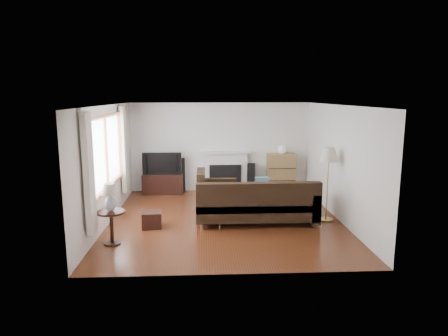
{
  "coord_description": "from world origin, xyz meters",
  "views": [
    {
      "loc": [
        -0.44,
        -8.46,
        2.71
      ],
      "look_at": [
        0.0,
        0.3,
        1.1
      ],
      "focal_mm": 32.0,
      "sensor_mm": 36.0,
      "label": 1
    }
  ],
  "objects_px": {
    "floor_lamp": "(328,184)",
    "side_table": "(112,228)",
    "tv_stand": "(163,183)",
    "coffee_table": "(247,197)",
    "bookshelf": "(281,173)",
    "sectional_sofa": "(256,202)"
  },
  "relations": [
    {
      "from": "coffee_table",
      "to": "side_table",
      "type": "bearing_deg",
      "value": -146.38
    },
    {
      "from": "floor_lamp",
      "to": "side_table",
      "type": "relative_size",
      "value": 2.56
    },
    {
      "from": "floor_lamp",
      "to": "sectional_sofa",
      "type": "bearing_deg",
      "value": -177.4
    },
    {
      "from": "tv_stand",
      "to": "bookshelf",
      "type": "bearing_deg",
      "value": 1.03
    },
    {
      "from": "tv_stand",
      "to": "side_table",
      "type": "xyz_separation_m",
      "value": [
        -0.55,
        -3.84,
        0.04
      ]
    },
    {
      "from": "tv_stand",
      "to": "sectional_sofa",
      "type": "height_order",
      "value": "sectional_sofa"
    },
    {
      "from": "floor_lamp",
      "to": "side_table",
      "type": "distance_m",
      "value": 4.56
    },
    {
      "from": "floor_lamp",
      "to": "side_table",
      "type": "bearing_deg",
      "value": -164.69
    },
    {
      "from": "coffee_table",
      "to": "floor_lamp",
      "type": "height_order",
      "value": "floor_lamp"
    },
    {
      "from": "tv_stand",
      "to": "coffee_table",
      "type": "distance_m",
      "value": 2.56
    },
    {
      "from": "tv_stand",
      "to": "side_table",
      "type": "distance_m",
      "value": 3.88
    },
    {
      "from": "sectional_sofa",
      "to": "floor_lamp",
      "type": "xyz_separation_m",
      "value": [
        1.56,
        0.07,
        0.36
      ]
    },
    {
      "from": "bookshelf",
      "to": "floor_lamp",
      "type": "xyz_separation_m",
      "value": [
        0.49,
        -2.7,
        0.26
      ]
    },
    {
      "from": "bookshelf",
      "to": "coffee_table",
      "type": "bearing_deg",
      "value": -129.81
    },
    {
      "from": "coffee_table",
      "to": "side_table",
      "type": "xyz_separation_m",
      "value": [
        -2.77,
        -2.57,
        0.11
      ]
    },
    {
      "from": "bookshelf",
      "to": "sectional_sofa",
      "type": "relative_size",
      "value": 0.39
    },
    {
      "from": "floor_lamp",
      "to": "side_table",
      "type": "xyz_separation_m",
      "value": [
        -4.37,
        -1.2,
        -0.49
      ]
    },
    {
      "from": "tv_stand",
      "to": "floor_lamp",
      "type": "bearing_deg",
      "value": -34.74
    },
    {
      "from": "tv_stand",
      "to": "side_table",
      "type": "height_order",
      "value": "side_table"
    },
    {
      "from": "bookshelf",
      "to": "floor_lamp",
      "type": "distance_m",
      "value": 2.76
    },
    {
      "from": "side_table",
      "to": "sectional_sofa",
      "type": "bearing_deg",
      "value": 21.8
    },
    {
      "from": "tv_stand",
      "to": "coffee_table",
      "type": "relative_size",
      "value": 1.09
    }
  ]
}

